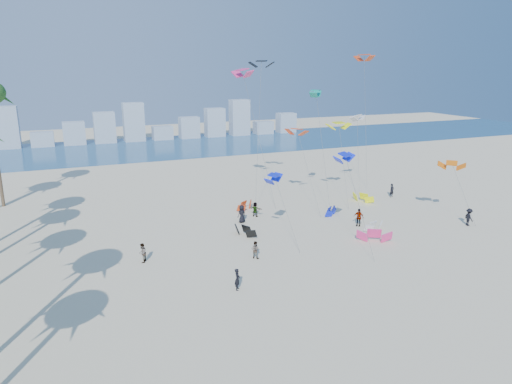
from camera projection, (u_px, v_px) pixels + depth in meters
name	position (u px, v px, depth m)	size (l,w,h in m)	color
ground	(309.00, 325.00, 29.85)	(220.00, 220.00, 0.00)	beige
ocean	(135.00, 148.00, 94.05)	(220.00, 220.00, 0.00)	navy
kitesurfer_near	(237.00, 279.00, 34.33)	(0.61, 0.40, 1.66)	black
kitesurfer_mid	(255.00, 250.00, 40.04)	(0.75, 0.58, 1.53)	gray
kitesurfers_far	(321.00, 217.00, 48.44)	(33.62, 12.94, 1.90)	black
grounded_kites	(325.00, 217.00, 49.57)	(19.68, 16.71, 1.06)	black
flying_kites	(318.00, 103.00, 52.22)	(22.60, 24.72, 17.99)	#0E21EE
distant_skyline	(122.00, 128.00, 101.72)	(85.00, 3.00, 8.40)	#9EADBF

